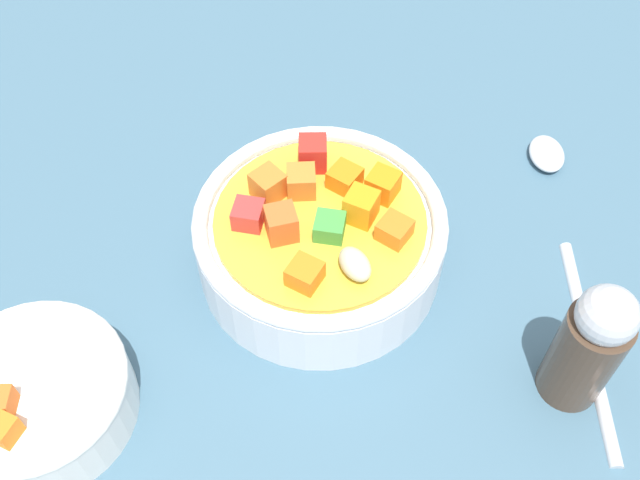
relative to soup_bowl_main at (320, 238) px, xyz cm
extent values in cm
cube|color=#42667A|center=(0.00, -0.01, -3.80)|extent=(140.00, 140.00, 2.00)
cylinder|color=white|center=(0.00, -0.01, -0.66)|extent=(15.18, 15.18, 4.28)
torus|color=white|center=(0.00, -0.01, 1.77)|extent=(15.24, 15.24, 0.97)
cylinder|color=gold|center=(0.00, -0.01, 1.68)|extent=(12.71, 12.71, 0.40)
cube|color=#DF5D26|center=(0.49, -2.49, 2.87)|extent=(2.03, 2.03, 1.99)
cube|color=orange|center=(0.35, 4.22, 2.69)|extent=(2.35, 2.35, 1.63)
cube|color=orange|center=(-1.65, 2.53, 2.52)|extent=(2.31, 2.31, 1.29)
cube|color=green|center=(1.20, -0.25, 2.49)|extent=(2.39, 2.39, 1.22)
ellipsoid|color=beige|center=(4.22, -0.16, 2.57)|extent=(2.44, 1.62, 1.38)
cube|color=orange|center=(3.12, 3.19, 2.50)|extent=(2.30, 2.30, 1.24)
cube|color=orange|center=(-2.45, 0.13, 2.71)|extent=(2.26, 2.26, 1.68)
cube|color=red|center=(-1.70, -3.82, 2.57)|extent=(2.40, 2.40, 1.39)
cube|color=orange|center=(3.51, -2.77, 2.55)|extent=(2.36, 2.36, 1.35)
cube|color=orange|center=(-3.08, -1.91, 2.76)|extent=(2.09, 2.09, 1.78)
cube|color=red|center=(-4.04, 1.58, 2.88)|extent=(2.29, 2.29, 2.00)
cube|color=orange|center=(0.99, 2.18, 2.86)|extent=(2.39, 2.39, 1.96)
cylinder|color=silver|center=(12.63, 11.41, -2.41)|extent=(13.41, 7.59, 0.79)
ellipsoid|color=silver|center=(-0.72, 18.46, -2.26)|extent=(4.22, 3.79, 1.09)
cylinder|color=white|center=(1.94, -18.16, -1.21)|extent=(10.15, 10.15, 3.19)
torus|color=white|center=(1.94, -18.16, 0.59)|extent=(10.25, 10.25, 0.81)
cube|color=orange|center=(4.02, -19.90, 1.07)|extent=(1.92, 1.92, 1.37)
cube|color=orange|center=(2.49, -19.71, 1.08)|extent=(1.86, 1.86, 1.38)
cylinder|color=#4C3828|center=(13.98, 8.68, 0.65)|extent=(3.51, 3.51, 6.91)
sphere|color=silver|center=(13.98, 8.68, 4.90)|extent=(3.16, 3.16, 3.16)
camera|label=1|loc=(24.26, -12.57, 36.57)|focal=41.97mm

